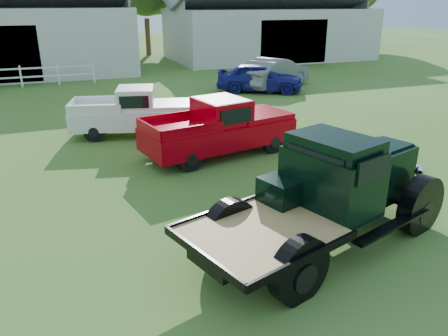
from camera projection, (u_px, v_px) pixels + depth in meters
name	position (u px, v px, depth m)	size (l,w,h in m)	color
ground	(235.00, 235.00, 9.20)	(120.00, 120.00, 0.00)	#3A631B
shed_right	(268.00, 26.00, 36.47)	(16.80, 9.20, 5.20)	#A1A1A1
tree_c	(146.00, 2.00, 38.03)	(5.40, 5.40, 9.00)	#264016
vintage_flatbed	(327.00, 193.00, 8.46)	(5.67, 2.25, 2.25)	black
red_pickup	(219.00, 127.00, 13.68)	(5.00, 1.92, 1.82)	#AC000D
white_pickup	(134.00, 112.00, 15.82)	(4.61, 1.79, 1.69)	silver
misc_car_blue	(260.00, 77.00, 23.35)	(1.83, 4.55, 1.55)	navy
misc_car_grey	(274.00, 73.00, 24.51)	(1.75, 5.00, 1.65)	slate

